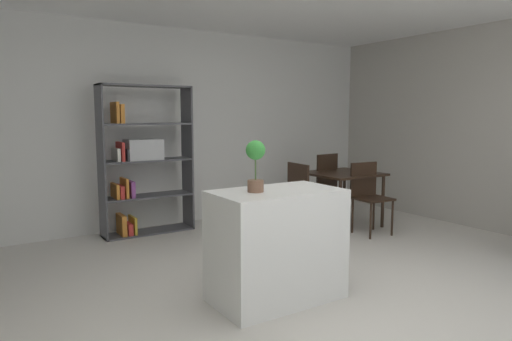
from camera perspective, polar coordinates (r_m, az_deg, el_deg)
name	(u,v)px	position (r m, az deg, el deg)	size (l,w,h in m)	color
ground_plane	(315,294)	(4.04, 7.53, -15.23)	(9.25, 9.25, 0.00)	beige
back_partition	(174,128)	(6.39, -10.38, 5.36)	(6.73, 0.06, 2.70)	silver
kitchen_island	(276,245)	(3.77, 2.61, -9.41)	(1.05, 0.62, 0.92)	white
potted_plant_on_island	(256,161)	(3.55, -0.06, 1.23)	(0.15, 0.15, 0.41)	brown
open_bookshelf	(140,161)	(5.91, -14.42, 1.15)	(1.16, 0.35, 1.90)	#4C4C51
dining_table	(343,179)	(6.30, 10.91, -1.02)	(0.90, 0.87, 0.74)	black
dining_chair_island_side	(304,190)	(5.89, 6.14, -2.48)	(0.45, 0.49, 0.91)	black
dining_chair_far	(322,181)	(6.65, 8.29, -1.27)	(0.46, 0.49, 0.97)	black
dining_chair_near	(368,191)	(6.00, 13.98, -2.54)	(0.45, 0.44, 0.91)	black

